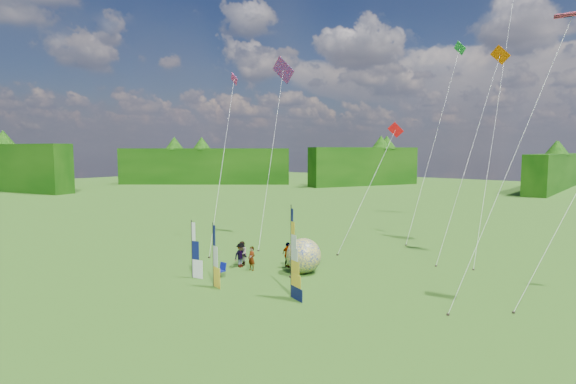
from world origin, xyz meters
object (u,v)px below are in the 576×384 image
Objects in this scene: spectator_b at (242,253)px; spectator_d at (288,255)px; side_banner_left at (213,256)px; side_banner_far at (192,250)px; bol_inflatable at (304,256)px; camp_chair at (221,270)px; spectator_a at (252,258)px; feather_banner_main at (291,253)px; kite_whale at (497,102)px; spectator_c at (241,255)px.

spectator_d is (2.82, 1.56, 0.03)m from spectator_b.
side_banner_left is 1.04× the size of side_banner_far.
bol_inflatable is 5.38m from camp_chair.
spectator_d is at bearing 59.64° from spectator_a.
feather_banner_main is 7.69m from spectator_b.
bol_inflatable reaches higher than spectator_b.
bol_inflatable is 0.10× the size of kite_whale.
side_banner_left reaches higher than camp_chair.
spectator_c is (-4.18, -1.57, -0.31)m from bol_inflatable.
spectator_d is at bearing 65.65° from camp_chair.
side_banner_left is 23.79m from kite_whale.
feather_banner_main is at bearing -21.96° from spectator_a.
feather_banner_main is 2.79× the size of spectator_d.
spectator_c is 22.10m from kite_whale.
spectator_c is (-1.14, 0.12, 0.03)m from spectator_a.
spectator_c is 0.96× the size of spectator_d.
spectator_d is (1.39, 2.08, 0.07)m from spectator_a.
spectator_c is (-6.57, 2.69, -1.60)m from feather_banner_main.
side_banner_far is 24.66m from kite_whale.
kite_whale reaches higher than feather_banner_main.
camp_chair is at bearing 139.23° from side_banner_left.
side_banner_left is 1.60× the size of bol_inflatable.
camp_chair is 23.69m from kite_whale.
spectator_a is 21.60m from kite_whale.
spectator_d reaches higher than spectator_b.
spectator_b is 3.11m from camp_chair.
feather_banner_main is 6.22m from spectator_a.
spectator_b reaches higher than spectator_c.
side_banner_far is (-2.41, 0.37, -0.07)m from side_banner_left.
spectator_c is at bearing 70.48° from side_banner_far.
feather_banner_main is 1.33× the size of side_banner_left.
kite_whale is at bearing 57.89° from spectator_a.
feather_banner_main reaches higher than side_banner_left.
feather_banner_main reaches higher than spectator_d.
side_banner_far is at bearing -137.49° from kite_whale.
spectator_a is at bearing 53.59° from side_banner_far.
side_banner_left is at bearing -29.03° from spectator_b.
spectator_d is at bearing -49.84° from spectator_c.
kite_whale reaches higher than side_banner_far.
bol_inflatable is 4.48m from spectator_c.
kite_whale is (5.45, 17.82, 9.11)m from feather_banner_main.
kite_whale is (12.60, 18.80, 9.79)m from side_banner_far.
spectator_b is at bearing 129.26° from side_banner_left.
spectator_d is at bearing 166.43° from bol_inflatable.
spectator_b is (0.29, 4.07, -0.91)m from side_banner_far.
side_banner_far is (-7.15, -0.98, -0.68)m from feather_banner_main.
spectator_b is at bearing 37.91° from spectator_c.
spectator_c is 2.64m from camp_chair.
kite_whale is (11.28, 17.64, 11.08)m from camp_chair.
spectator_b is at bearing 175.80° from feather_banner_main.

